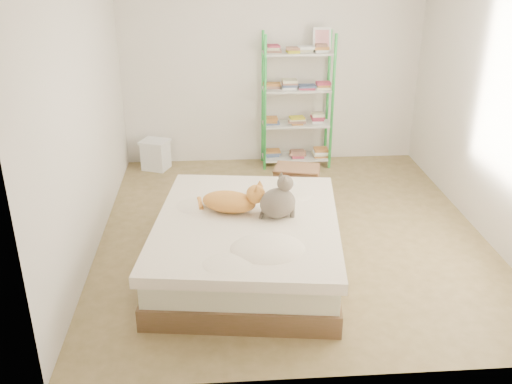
{
  "coord_description": "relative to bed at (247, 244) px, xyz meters",
  "views": [
    {
      "loc": [
        -0.73,
        -5.08,
        2.73
      ],
      "look_at": [
        -0.38,
        -0.37,
        0.62
      ],
      "focal_mm": 40.0,
      "sensor_mm": 36.0,
      "label": 1
    }
  ],
  "objects": [
    {
      "name": "white_bin",
      "position": [
        -1.03,
        2.52,
        -0.06
      ],
      "size": [
        0.42,
        0.39,
        0.38
      ],
      "rotation": [
        0.0,
        0.0,
        -0.38
      ],
      "color": "white",
      "rests_on": "ground"
    },
    {
      "name": "bed",
      "position": [
        0.0,
        0.0,
        0.0
      ],
      "size": [
        1.81,
        2.14,
        0.5
      ],
      "rotation": [
        0.0,
        0.0,
        -0.13
      ],
      "color": "brown",
      "rests_on": "ground"
    },
    {
      "name": "orange_cat",
      "position": [
        -0.15,
        0.17,
        0.37
      ],
      "size": [
        0.65,
        0.48,
        0.23
      ],
      "primitive_type": null,
      "rotation": [
        0.0,
        0.0,
        -0.33
      ],
      "color": "#E9A651",
      "rests_on": "bed"
    },
    {
      "name": "cardboard_box",
      "position": [
        0.66,
        1.54,
        -0.07
      ],
      "size": [
        0.58,
        0.58,
        0.4
      ],
      "rotation": [
        0.0,
        0.0,
        -0.24
      ],
      "color": "brown",
      "rests_on": "ground"
    },
    {
      "name": "shelf_unit",
      "position": [
        0.79,
        2.55,
        0.61
      ],
      "size": [
        0.88,
        0.36,
        1.74
      ],
      "color": "green",
      "rests_on": "ground"
    },
    {
      "name": "grey_cat",
      "position": [
        0.27,
        0.02,
        0.44
      ],
      "size": [
        0.4,
        0.37,
        0.39
      ],
      "primitive_type": null,
      "rotation": [
        0.0,
        0.0,
        1.84
      ],
      "color": "#7A6C5E",
      "rests_on": "bed"
    },
    {
      "name": "room",
      "position": [
        0.48,
        0.67,
        1.05
      ],
      "size": [
        3.81,
        4.21,
        2.61
      ],
      "color": "tan",
      "rests_on": "ground"
    }
  ]
}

